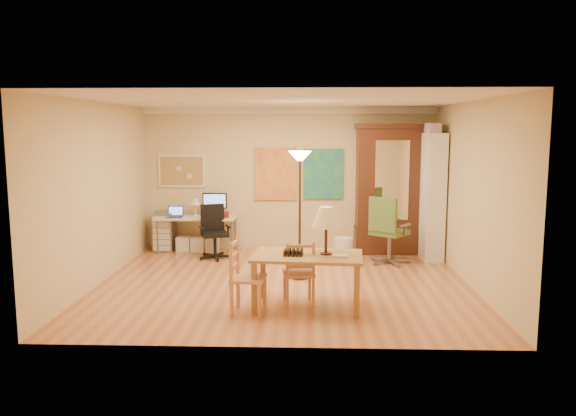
{
  "coord_description": "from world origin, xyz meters",
  "views": [
    {
      "loc": [
        0.35,
        -8.17,
        2.29
      ],
      "look_at": [
        0.06,
        0.3,
        1.1
      ],
      "focal_mm": 35.0,
      "sensor_mm": 36.0,
      "label": 1
    }
  ],
  "objects_px": {
    "dining_table": "(314,244)",
    "office_chair_black": "(215,244)",
    "office_chair_green": "(388,246)",
    "bookshelf": "(431,196)",
    "computer_desk": "(199,230)",
    "armoire": "(389,197)"
  },
  "relations": [
    {
      "from": "bookshelf",
      "to": "office_chair_green",
      "type": "bearing_deg",
      "value": -149.17
    },
    {
      "from": "computer_desk",
      "to": "office_chair_green",
      "type": "xyz_separation_m",
      "value": [
        3.43,
        -0.84,
        -0.09
      ]
    },
    {
      "from": "computer_desk",
      "to": "office_chair_green",
      "type": "distance_m",
      "value": 3.53
    },
    {
      "from": "office_chair_green",
      "to": "bookshelf",
      "type": "xyz_separation_m",
      "value": [
        0.81,
        0.48,
        0.8
      ]
    },
    {
      "from": "dining_table",
      "to": "bookshelf",
      "type": "distance_m",
      "value": 3.61
    },
    {
      "from": "computer_desk",
      "to": "office_chair_black",
      "type": "distance_m",
      "value": 0.69
    },
    {
      "from": "computer_desk",
      "to": "armoire",
      "type": "bearing_deg",
      "value": 1.37
    },
    {
      "from": "armoire",
      "to": "computer_desk",
      "type": "bearing_deg",
      "value": -178.63
    },
    {
      "from": "office_chair_black",
      "to": "bookshelf",
      "type": "height_order",
      "value": "bookshelf"
    },
    {
      "from": "armoire",
      "to": "bookshelf",
      "type": "xyz_separation_m",
      "value": [
        0.67,
        -0.44,
        0.07
      ]
    },
    {
      "from": "armoire",
      "to": "bookshelf",
      "type": "relative_size",
      "value": 1.07
    },
    {
      "from": "office_chair_black",
      "to": "office_chair_green",
      "type": "distance_m",
      "value": 3.05
    },
    {
      "from": "dining_table",
      "to": "office_chair_green",
      "type": "distance_m",
      "value": 2.81
    },
    {
      "from": "armoire",
      "to": "dining_table",
      "type": "bearing_deg",
      "value": -113.06
    },
    {
      "from": "office_chair_black",
      "to": "office_chair_green",
      "type": "height_order",
      "value": "office_chair_green"
    },
    {
      "from": "computer_desk",
      "to": "bookshelf",
      "type": "xyz_separation_m",
      "value": [
        4.23,
        -0.35,
        0.7
      ]
    },
    {
      "from": "office_chair_green",
      "to": "bookshelf",
      "type": "relative_size",
      "value": 0.52
    },
    {
      "from": "office_chair_green",
      "to": "armoire",
      "type": "relative_size",
      "value": 0.49
    },
    {
      "from": "dining_table",
      "to": "office_chair_black",
      "type": "bearing_deg",
      "value": 122.59
    },
    {
      "from": "office_chair_black",
      "to": "bookshelf",
      "type": "relative_size",
      "value": 0.43
    },
    {
      "from": "computer_desk",
      "to": "office_chair_black",
      "type": "relative_size",
      "value": 1.52
    },
    {
      "from": "dining_table",
      "to": "armoire",
      "type": "xyz_separation_m",
      "value": [
        1.43,
        3.36,
        0.21
      ]
    }
  ]
}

